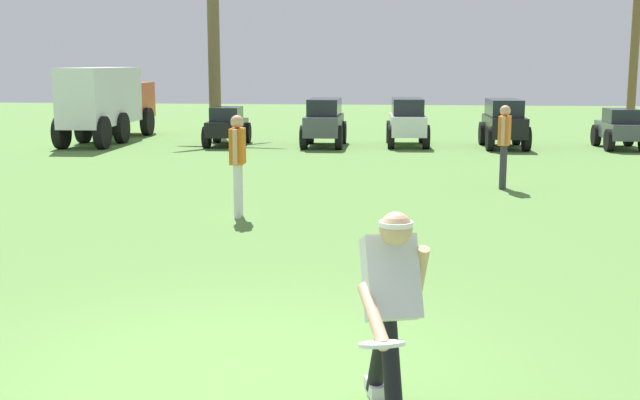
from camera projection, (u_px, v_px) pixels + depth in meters
name	position (u px, v px, depth m)	size (l,w,h in m)	color
ground_plane	(234.00, 378.00, 6.00)	(80.00, 80.00, 0.00)	#58853E
frisbee_thrower	(390.00, 303.00, 5.18)	(0.47, 1.13, 1.42)	black
frisbee_in_flight	(382.00, 344.00, 4.59)	(0.35, 0.35, 0.09)	white
teammate_near_sideline	(504.00, 139.00, 14.90)	(0.27, 0.50, 1.56)	#33333D
teammate_midfield	(238.00, 156.00, 12.12)	(0.21, 0.49, 1.56)	silver
parked_car_slot_a	(227.00, 126.00, 22.84)	(1.19, 2.24, 1.10)	black
parked_car_slot_b	(324.00, 121.00, 22.63)	(1.18, 2.42, 1.34)	#474C51
parked_car_slot_c	(407.00, 120.00, 22.79)	(1.26, 2.45, 1.34)	silver
parked_car_slot_d	(504.00, 122.00, 22.22)	(1.21, 2.43, 1.34)	black
parked_car_slot_e	(620.00, 128.00, 21.97)	(1.09, 2.20, 1.10)	#474C51
box_truck	(108.00, 100.00, 23.99)	(1.57, 5.94, 2.20)	#CC4C19
palm_tree_far_left	(213.00, 12.00, 26.16)	(3.28, 3.49, 6.97)	brown
palm_tree_left_of_centre	(637.00, 11.00, 27.51)	(3.22, 3.58, 6.55)	brown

